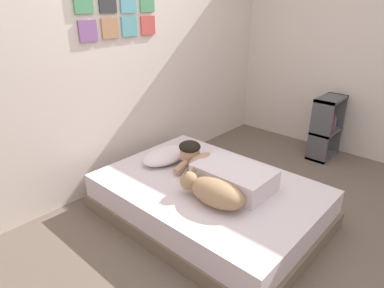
% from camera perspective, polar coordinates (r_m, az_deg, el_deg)
% --- Properties ---
extents(ground_plane, '(12.87, 12.87, 0.00)m').
position_cam_1_polar(ground_plane, '(2.94, 8.57, -14.76)').
color(ground_plane, '#66564C').
extents(back_wall, '(4.44, 0.12, 2.50)m').
position_cam_1_polar(back_wall, '(3.43, -12.40, 13.68)').
color(back_wall, silver).
rests_on(back_wall, ground).
extents(side_wall_right, '(0.10, 5.97, 2.50)m').
position_cam_1_polar(side_wall_right, '(4.52, 23.81, 14.56)').
color(side_wall_right, beige).
rests_on(side_wall_right, ground).
extents(bed, '(1.34, 1.90, 0.34)m').
position_cam_1_polar(bed, '(3.02, 2.78, -9.43)').
color(bed, '#726051').
rests_on(bed, ground).
extents(pillow, '(0.52, 0.32, 0.11)m').
position_cam_1_polar(pillow, '(3.29, -4.48, -1.96)').
color(pillow, silver).
rests_on(pillow, bed).
extents(person_lying, '(0.43, 0.92, 0.27)m').
position_cam_1_polar(person_lying, '(2.91, 4.88, -4.44)').
color(person_lying, silver).
rests_on(person_lying, bed).
extents(dog, '(0.26, 0.57, 0.21)m').
position_cam_1_polar(dog, '(2.61, 3.62, -7.99)').
color(dog, '#9E7A56').
rests_on(dog, bed).
extents(coffee_cup, '(0.12, 0.09, 0.07)m').
position_cam_1_polar(coffee_cup, '(3.23, 0.04, -2.69)').
color(coffee_cup, teal).
rests_on(coffee_cup, bed).
extents(cell_phone, '(0.07, 0.14, 0.01)m').
position_cam_1_polar(cell_phone, '(2.92, 0.90, -6.56)').
color(cell_phone, black).
rests_on(cell_phone, bed).
extents(bookshelf, '(0.45, 0.24, 0.75)m').
position_cam_1_polar(bookshelf, '(4.34, 21.79, 2.68)').
color(bookshelf, '#4C4C51').
rests_on(bookshelf, ground).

